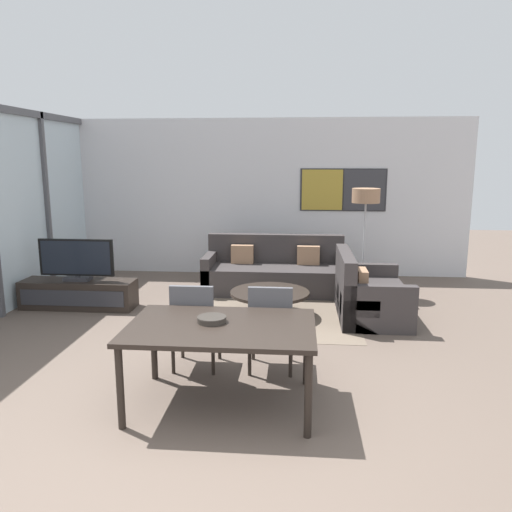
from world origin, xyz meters
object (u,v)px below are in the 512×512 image
at_px(sofa_side, 366,297).
at_px(floor_lamp, 366,202).
at_px(television, 76,260).
at_px(fruit_bowl, 212,319).
at_px(tv_console, 79,294).
at_px(sofa_main, 275,273).
at_px(dining_chair_left, 195,320).
at_px(dining_table, 221,332).
at_px(dining_chair_centre, 271,322).
at_px(coffee_table, 270,297).

bearing_deg(sofa_side, floor_lamp, -5.06).
height_order(television, sofa_side, television).
relative_size(fruit_bowl, floor_lamp, 0.15).
xyz_separation_m(tv_console, sofa_main, (2.74, 1.18, 0.08)).
distance_m(sofa_side, dining_chair_left, 2.69).
xyz_separation_m(dining_table, floor_lamp, (1.65, 3.79, 0.79)).
distance_m(tv_console, floor_lamp, 4.46).
distance_m(tv_console, sofa_side, 4.02).
height_order(television, sofa_main, television).
height_order(dining_table, fruit_bowl, fruit_bowl).
bearing_deg(sofa_main, dining_chair_left, -101.67).
height_order(dining_table, dining_chair_centre, dining_chair_centre).
bearing_deg(dining_chair_left, sofa_side, 44.07).
distance_m(dining_table, dining_chair_centre, 0.83).
relative_size(tv_console, coffee_table, 1.51).
xyz_separation_m(dining_chair_centre, floor_lamp, (1.27, 3.06, 0.93)).
distance_m(tv_console, sofa_main, 2.98).
relative_size(sofa_side, dining_table, 0.88).
relative_size(dining_chair_centre, fruit_bowl, 3.57).
height_order(sofa_side, coffee_table, sofa_side).
xyz_separation_m(television, fruit_bowl, (2.38, -2.60, 0.06)).
height_order(television, dining_chair_centre, television).
xyz_separation_m(television, sofa_side, (4.02, -0.08, -0.41)).
distance_m(sofa_side, floor_lamp, 1.69).
bearing_deg(television, dining_chair_left, -42.92).
bearing_deg(fruit_bowl, sofa_side, 56.95).
xyz_separation_m(tv_console, floor_lamp, (4.13, 1.13, 1.25)).
distance_m(television, dining_chair_centre, 3.45).
xyz_separation_m(sofa_main, dining_table, (-0.27, -3.84, 0.38)).
xyz_separation_m(fruit_bowl, floor_lamp, (1.74, 3.73, 0.70)).
bearing_deg(television, dining_chair_centre, -34.10).
height_order(sofa_side, floor_lamp, floor_lamp).
relative_size(tv_console, television, 1.50).
bearing_deg(coffee_table, television, 176.64).
bearing_deg(television, coffee_table, -3.36).
xyz_separation_m(sofa_main, floor_lamp, (1.39, -0.05, 1.17)).
bearing_deg(coffee_table, tv_console, 176.66).
height_order(coffee_table, dining_chair_centre, dining_chair_centre).
distance_m(coffee_table, fruit_bowl, 2.51).
height_order(dining_chair_left, dining_chair_centre, same).
height_order(television, fruit_bowl, television).
bearing_deg(floor_lamp, fruit_bowl, -115.07).
bearing_deg(dining_chair_centre, television, 145.90).
bearing_deg(dining_table, tv_console, 132.95).
xyz_separation_m(coffee_table, fruit_bowl, (-0.36, -2.44, 0.49)).
xyz_separation_m(sofa_main, coffee_table, (0.00, -1.34, -0.02)).
bearing_deg(television, fruit_bowl, -47.48).
bearing_deg(television, dining_table, -47.06).
distance_m(tv_console, dining_table, 3.66).
xyz_separation_m(sofa_side, coffee_table, (-1.28, -0.08, -0.02)).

